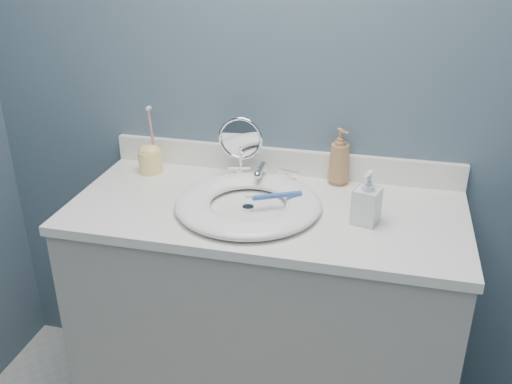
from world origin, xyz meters
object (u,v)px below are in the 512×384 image
(makeup_mirror, at_px, (241,146))
(soap_bottle_clear, at_px, (367,198))
(toothbrush_holder, at_px, (150,157))
(soap_bottle_amber, at_px, (340,157))

(makeup_mirror, bearing_deg, soap_bottle_clear, -29.17)
(makeup_mirror, xyz_separation_m, toothbrush_holder, (-0.32, -0.01, -0.07))
(soap_bottle_amber, bearing_deg, makeup_mirror, 148.13)
(soap_bottle_amber, bearing_deg, toothbrush_holder, 145.32)
(makeup_mirror, distance_m, toothbrush_holder, 0.33)
(makeup_mirror, relative_size, soap_bottle_clear, 1.39)
(soap_bottle_amber, xyz_separation_m, soap_bottle_clear, (0.11, -0.26, -0.02))
(makeup_mirror, height_order, soap_bottle_clear, makeup_mirror)
(soap_bottle_amber, relative_size, soap_bottle_clear, 1.19)
(soap_bottle_clear, xyz_separation_m, toothbrush_holder, (-0.76, 0.20, -0.02))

